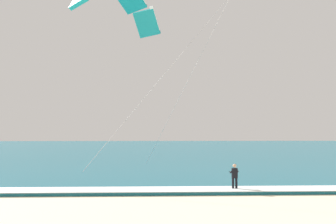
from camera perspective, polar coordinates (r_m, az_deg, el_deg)
name	(u,v)px	position (r m, az deg, el deg)	size (l,w,h in m)	color
sea	(173,148)	(83.03, 0.66, -5.21)	(200.00, 120.00, 0.20)	#146075
surf_foam	(226,189)	(24.49, 8.24, -10.77)	(200.00, 2.20, 0.04)	white
surfboard	(235,192)	(24.70, 9.48, -11.15)	(0.44, 1.40, 0.09)	#E04C38
kitesurfer	(235,176)	(24.60, 9.45, -9.04)	(0.55, 0.52, 1.69)	black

